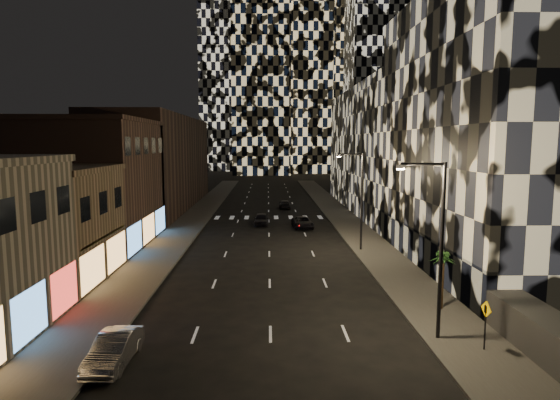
{
  "coord_description": "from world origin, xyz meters",
  "views": [
    {
      "loc": [
        -0.11,
        -12.76,
        10.1
      ],
      "look_at": [
        0.76,
        20.56,
        6.0
      ],
      "focal_mm": 30.0,
      "sensor_mm": 36.0,
      "label": 1
    }
  ],
  "objects": [
    {
      "name": "midrise_right",
      "position": [
        20.0,
        24.5,
        11.0
      ],
      "size": [
        16.0,
        25.0,
        22.0
      ],
      "primitive_type": "cube",
      "color": "#232326",
      "rests_on": "ground"
    },
    {
      "name": "car_silver_parked",
      "position": [
        -7.17,
        7.78,
        0.71
      ],
      "size": [
        1.7,
        4.36,
        1.41
      ],
      "primitive_type": "imported",
      "rotation": [
        0.0,
        0.0,
        -0.05
      ],
      "color": "#9E9DA2",
      "rests_on": "ground"
    },
    {
      "name": "curb_right",
      "position": [
        7.9,
        50.0,
        0.07
      ],
      "size": [
        0.2,
        120.0,
        0.15
      ],
      "primitive_type": "cube",
      "color": "#4C4C47",
      "rests_on": "ground"
    },
    {
      "name": "tower_right_mid",
      "position": [
        35.0,
        135.0,
        50.0
      ],
      "size": [
        20.0,
        20.0,
        100.0
      ],
      "primitive_type": "cube",
      "color": "black",
      "rests_on": "ground"
    },
    {
      "name": "sidewalk_right",
      "position": [
        10.0,
        50.0,
        0.07
      ],
      "size": [
        4.0,
        120.0,
        0.15
      ],
      "primitive_type": "cube",
      "color": "#47443F",
      "rests_on": "ground"
    },
    {
      "name": "car_dark_oncoming",
      "position": [
        2.53,
        58.86,
        0.62
      ],
      "size": [
        1.77,
        4.27,
        1.24
      ],
      "primitive_type": "imported",
      "rotation": [
        0.0,
        0.0,
        3.13
      ],
      "color": "black",
      "rests_on": "ground"
    },
    {
      "name": "streetlight_near",
      "position": [
        8.35,
        10.0,
        5.35
      ],
      "size": [
        2.55,
        0.25,
        9.0
      ],
      "color": "black",
      "rests_on": "sidewalk_right"
    },
    {
      "name": "tower_left_back",
      "position": [
        -12.0,
        165.0,
        60.0
      ],
      "size": [
        24.0,
        24.0,
        120.0
      ],
      "primitive_type": "cube",
      "color": "black",
      "rests_on": "ground"
    },
    {
      "name": "car_dark_midlane",
      "position": [
        -0.92,
        44.05,
        0.73
      ],
      "size": [
        1.86,
        4.33,
        1.46
      ],
      "primitive_type": "imported",
      "rotation": [
        0.0,
        0.0,
        -0.03
      ],
      "color": "black",
      "rests_on": "ground"
    },
    {
      "name": "midrise_base",
      "position": [
        12.3,
        24.5,
        1.5
      ],
      "size": [
        0.6,
        25.0,
        3.0
      ],
      "primitive_type": "cube",
      "color": "#383838",
      "rests_on": "ground"
    },
    {
      "name": "midrise_filler_right",
      "position": [
        20.0,
        57.0,
        9.0
      ],
      "size": [
        16.0,
        40.0,
        18.0
      ],
      "primitive_type": "cube",
      "color": "#232326",
      "rests_on": "ground"
    },
    {
      "name": "ped_sign",
      "position": [
        10.33,
        8.55,
        1.77
      ],
      "size": [
        0.14,
        0.81,
        2.42
      ],
      "rotation": [
        0.0,
        0.0,
        0.11
      ],
      "color": "black",
      "rests_on": "sidewalk_right"
    },
    {
      "name": "car_dark_rightlane",
      "position": [
        4.0,
        41.99,
        0.65
      ],
      "size": [
        2.55,
        4.87,
        1.31
      ],
      "primitive_type": "imported",
      "rotation": [
        0.0,
        0.0,
        0.08
      ],
      "color": "black",
      "rests_on": "ground"
    },
    {
      "name": "streetlight_far",
      "position": [
        8.35,
        30.0,
        5.35
      ],
      "size": [
        2.55,
        0.25,
        9.0
      ],
      "color": "black",
      "rests_on": "sidewalk_right"
    },
    {
      "name": "palm_tree",
      "position": [
        10.34,
        14.23,
        3.04
      ],
      "size": [
        1.76,
        1.79,
        3.5
      ],
      "color": "#47331E",
      "rests_on": "sidewalk_right"
    },
    {
      "name": "curb_left",
      "position": [
        -7.9,
        50.0,
        0.07
      ],
      "size": [
        0.2,
        120.0,
        0.15
      ],
      "primitive_type": "cube",
      "color": "#4C4C47",
      "rests_on": "ground"
    },
    {
      "name": "tower_center_low",
      "position": [
        -2.0,
        140.0,
        47.5
      ],
      "size": [
        18.0,
        18.0,
        95.0
      ],
      "primitive_type": "cube",
      "color": "black",
      "rests_on": "ground"
    },
    {
      "name": "retail_tan",
      "position": [
        -17.0,
        21.0,
        4.0
      ],
      "size": [
        10.0,
        10.0,
        8.0
      ],
      "primitive_type": "cube",
      "color": "#8B6F53",
      "rests_on": "ground"
    },
    {
      "name": "retail_brown",
      "position": [
        -17.0,
        33.5,
        6.0
      ],
      "size": [
        10.0,
        15.0,
        12.0
      ],
      "primitive_type": "cube",
      "color": "brown",
      "rests_on": "ground"
    },
    {
      "name": "plinth_right",
      "position": [
        13.0,
        8.0,
        1.0
      ],
      "size": [
        2.0,
        8.0,
        2.0
      ],
      "primitive_type": "cube",
      "color": "#383838",
      "rests_on": "ground"
    },
    {
      "name": "retail_filler_left",
      "position": [
        -17.0,
        60.0,
        7.0
      ],
      "size": [
        10.0,
        40.0,
        14.0
      ],
      "primitive_type": "cube",
      "color": "brown",
      "rests_on": "ground"
    },
    {
      "name": "sidewalk_left",
      "position": [
        -10.0,
        50.0,
        0.07
      ],
      "size": [
        4.0,
        120.0,
        0.15
      ],
      "primitive_type": "cube",
      "color": "#47443F",
      "rests_on": "ground"
    }
  ]
}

